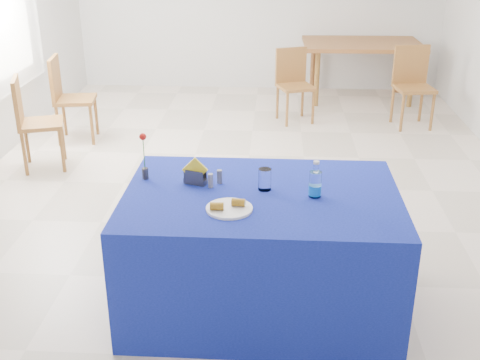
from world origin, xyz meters
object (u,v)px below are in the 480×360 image
blue_table (261,250)px  chair_bg_left (293,79)px  chair_win_a (31,117)px  plate (229,209)px  chair_bg_right (412,80)px  water_bottle (315,185)px  chair_win_b (67,93)px  oak_table (362,48)px

blue_table → chair_bg_left: 3.83m
chair_bg_left → chair_win_a: size_ratio=0.95×
plate → chair_win_a: (-2.05, 2.35, -0.25)m
chair_bg_left → chair_bg_right: size_ratio=0.93×
blue_table → chair_win_a: size_ratio=1.80×
water_bottle → chair_win_b: (-2.45, 2.95, -0.30)m
water_bottle → chair_bg_right: size_ratio=0.24×
plate → water_bottle: size_ratio=1.19×
chair_win_a → chair_bg_right: bearing=-85.3°
chair_win_a → oak_table: bearing=-69.7°
plate → oak_table: bearing=74.9°
oak_table → chair_bg_right: (0.45, -1.07, -0.15)m
chair_bg_left → chair_win_a: chair_win_a is taller
water_bottle → plate: bearing=-156.4°
chair_win_a → chair_win_b: (0.07, 0.81, 0.01)m
water_bottle → chair_bg_left: bearing=90.5°
plate → chair_win_a: bearing=131.1°
oak_table → chair_bg_right: size_ratio=1.69×
water_bottle → chair_win_b: 3.85m
oak_table → water_bottle: bearing=-100.3°
water_bottle → chair_win_a: size_ratio=0.24×
chair_bg_left → chair_win_b: bearing=179.7°
water_bottle → oak_table: water_bottle is taller
chair_win_b → chair_bg_right: bearing=-86.7°
oak_table → chair_win_a: (-3.40, -2.67, -0.16)m
blue_table → chair_win_a: (-2.22, 2.12, 0.13)m
blue_table → chair_bg_right: 4.06m
water_bottle → oak_table: size_ratio=0.14×
plate → chair_win_b: size_ratio=0.28×
chair_bg_right → chair_win_a: size_ratio=1.02×
chair_bg_left → water_bottle: bearing=-110.0°
plate → chair_bg_right: chair_bg_right is taller
chair_bg_right → chair_win_a: chair_bg_right is taller
plate → chair_bg_right: 4.34m
plate → chair_bg_right: bearing=65.5°
blue_table → water_bottle: 0.54m
chair_bg_right → oak_table: bearing=104.2°
plate → blue_table: 0.48m
blue_table → chair_bg_left: chair_bg_left is taller
water_bottle → chair_win_b: size_ratio=0.24×
plate → chair_bg_left: (0.44, 4.05, -0.28)m
oak_table → chair_win_a: bearing=-141.9°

